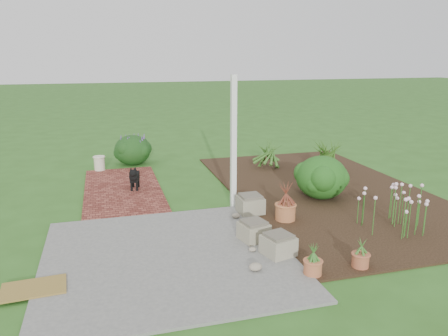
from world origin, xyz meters
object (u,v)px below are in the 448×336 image
object	(u,v)px
stone_trough_near	(278,245)
evergreen_shrub	(322,176)
black_dog	(134,176)
cream_ceramic_urn	(99,163)

from	to	relation	value
stone_trough_near	evergreen_shrub	size ratio (longest dim) A/B	0.40
black_dog	evergreen_shrub	distance (m)	3.91
stone_trough_near	cream_ceramic_urn	xyz separation A→B (m)	(-2.48, 5.63, 0.04)
stone_trough_near	cream_ceramic_urn	world-z (taller)	cream_ceramic_urn
stone_trough_near	evergreen_shrub	world-z (taller)	evergreen_shrub
cream_ceramic_urn	stone_trough_near	bearing A→B (deg)	-66.22
cream_ceramic_urn	evergreen_shrub	bearing A→B (deg)	-37.94
black_dog	evergreen_shrub	world-z (taller)	evergreen_shrub
stone_trough_near	black_dog	bearing A→B (deg)	115.21
cream_ceramic_urn	evergreen_shrub	xyz separation A→B (m)	(4.34, -3.38, 0.25)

